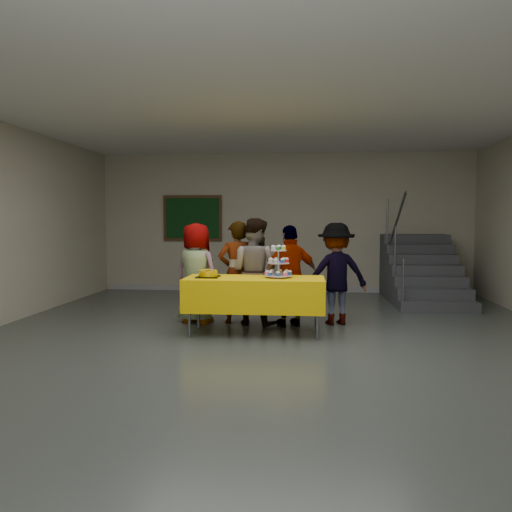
% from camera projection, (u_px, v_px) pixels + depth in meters
% --- Properties ---
extents(room_shell, '(10.00, 10.04, 3.02)m').
position_uv_depth(room_shell, '(268.00, 170.00, 5.82)').
color(room_shell, '#4C514C').
rests_on(room_shell, ground).
extents(bake_table, '(1.88, 0.78, 0.77)m').
position_uv_depth(bake_table, '(255.00, 293.00, 6.77)').
color(bake_table, '#595960').
rests_on(bake_table, ground).
extents(cupcake_stand, '(0.38, 0.38, 0.44)m').
position_uv_depth(cupcake_stand, '(278.00, 265.00, 6.74)').
color(cupcake_stand, silver).
rests_on(cupcake_stand, bake_table).
extents(bear_cake, '(0.32, 0.36, 0.12)m').
position_uv_depth(bear_cake, '(208.00, 273.00, 6.79)').
color(bear_cake, black).
rests_on(bear_cake, bake_table).
extents(schoolchild_a, '(0.86, 0.73, 1.51)m').
position_uv_depth(schoolchild_a, '(196.00, 273.00, 7.51)').
color(schoolchild_a, slate).
rests_on(schoolchild_a, ground).
extents(schoolchild_b, '(0.65, 0.54, 1.53)m').
position_uv_depth(schoolchild_b, '(237.00, 272.00, 7.48)').
color(schoolchild_b, slate).
rests_on(schoolchild_b, ground).
extents(schoolchild_c, '(0.94, 0.84, 1.58)m').
position_uv_depth(schoolchild_c, '(254.00, 272.00, 7.38)').
color(schoolchild_c, slate).
rests_on(schoolchild_c, ground).
extents(schoolchild_d, '(0.94, 0.66, 1.48)m').
position_uv_depth(schoolchild_d, '(291.00, 276.00, 7.23)').
color(schoolchild_d, slate).
rests_on(schoolchild_d, ground).
extents(schoolchild_e, '(1.07, 0.76, 1.51)m').
position_uv_depth(schoolchild_e, '(336.00, 274.00, 7.40)').
color(schoolchild_e, slate).
rests_on(schoolchild_e, ground).
extents(staircase, '(1.30, 2.40, 2.04)m').
position_uv_depth(staircase, '(420.00, 275.00, 9.76)').
color(staircase, '#424447').
rests_on(staircase, ground).
extents(noticeboard, '(1.30, 0.05, 1.00)m').
position_uv_depth(noticeboard, '(193.00, 218.00, 10.95)').
color(noticeboard, '#472B16').
rests_on(noticeboard, ground).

